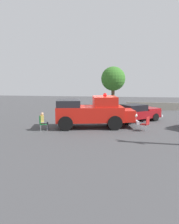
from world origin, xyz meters
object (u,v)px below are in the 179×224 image
at_px(lawn_chair_near_truck, 42,122).
at_px(lawn_chair_by_car, 146,123).
at_px(spectator_seated, 43,121).
at_px(vintage_fire_truck, 93,112).
at_px(oak_tree_left, 113,79).
at_px(classic_hot_rod, 136,113).
at_px(lawn_chair_spare, 59,118).

bearing_deg(lawn_chair_near_truck, lawn_chair_by_car, -172.88).
height_order(lawn_chair_by_car, spectator_seated, spectator_seated).
relative_size(vintage_fire_truck, oak_tree_left, 1.19).
bearing_deg(classic_hot_rod, spectator_seated, 34.66).
distance_m(lawn_chair_spare, spectator_seated, 1.92).
bearing_deg(lawn_chair_near_truck, lawn_chair_spare, -112.12).
height_order(vintage_fire_truck, lawn_chair_spare, vintage_fire_truck).
bearing_deg(spectator_seated, lawn_chair_by_car, -173.26).
distance_m(classic_hot_rod, lawn_chair_near_truck, 8.29).
height_order(lawn_chair_near_truck, lawn_chair_by_car, same).
bearing_deg(spectator_seated, vintage_fire_truck, -155.83).
xyz_separation_m(lawn_chair_spare, spectator_seated, (0.64, 1.80, 0.11)).
height_order(vintage_fire_truck, lawn_chair_near_truck, vintage_fire_truck).
distance_m(classic_hot_rod, oak_tree_left, 10.97).
height_order(vintage_fire_truck, spectator_seated, vintage_fire_truck).
xyz_separation_m(classic_hot_rod, oak_tree_left, (2.51, -10.27, 2.90)).
bearing_deg(lawn_chair_near_truck, spectator_seated, -151.28).
distance_m(lawn_chair_near_truck, lawn_chair_by_car, 7.33).
xyz_separation_m(lawn_chair_near_truck, oak_tree_left, (-4.31, -14.98, 3.06)).
bearing_deg(lawn_chair_spare, vintage_fire_truck, 173.21).
xyz_separation_m(vintage_fire_truck, oak_tree_left, (-0.89, -13.43, 2.45)).
xyz_separation_m(vintage_fire_truck, lawn_chair_by_car, (-3.85, 0.64, -0.61)).
bearing_deg(classic_hot_rod, lawn_chair_near_truck, 34.57).
height_order(lawn_chair_near_truck, spectator_seated, spectator_seated).
distance_m(lawn_chair_near_truck, lawn_chair_spare, 2.01).
relative_size(classic_hot_rod, lawn_chair_near_truck, 4.49).
bearing_deg(oak_tree_left, lawn_chair_by_car, 101.90).
relative_size(lawn_chair_spare, spectator_seated, 0.79).
height_order(lawn_chair_spare, oak_tree_left, oak_tree_left).
bearing_deg(classic_hot_rod, oak_tree_left, -76.25).
height_order(vintage_fire_truck, classic_hot_rod, vintage_fire_truck).
distance_m(vintage_fire_truck, oak_tree_left, 13.68).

